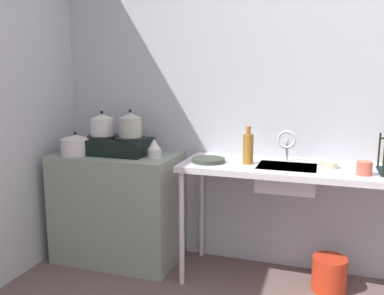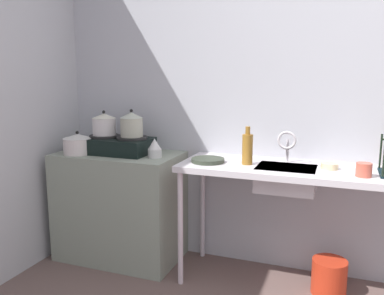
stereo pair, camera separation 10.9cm
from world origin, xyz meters
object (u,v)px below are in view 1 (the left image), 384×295
object	(u,v)px
pot_on_left_burner	(102,125)
bucket_on_floor	(329,274)
frying_pan	(208,160)
cup_by_rack	(364,168)
stove	(117,145)
pot_on_right_burner	(130,125)
percolator	(154,148)
pot_beside_stove	(76,145)
small_bowl_on_drainboard	(329,165)
sink_basin	(286,178)
faucet	(287,142)
bottle_by_sink	(248,148)

from	to	relation	value
pot_on_left_burner	bucket_on_floor	size ratio (longest dim) A/B	0.81
frying_pan	cup_by_rack	xyz separation A→B (m)	(0.97, -0.05, 0.03)
stove	pot_on_left_burner	distance (m)	0.19
pot_on_right_burner	percolator	xyz separation A→B (m)	(0.21, -0.04, -0.16)
bucket_on_floor	cup_by_rack	bearing A→B (deg)	-35.43
percolator	cup_by_rack	xyz separation A→B (m)	(1.37, -0.07, -0.03)
pot_beside_stove	frying_pan	world-z (taller)	pot_beside_stove
small_bowl_on_drainboard	bucket_on_floor	distance (m)	0.73
pot_beside_stove	sink_basin	distance (m)	1.52
pot_beside_stove	percolator	size ratio (longest dim) A/B	1.57
frying_pan	cup_by_rack	world-z (taller)	cup_by_rack
pot_on_left_burner	percolator	bearing A→B (deg)	-5.75
bucket_on_floor	faucet	bearing A→B (deg)	160.37
stove	sink_basin	bearing A→B (deg)	-0.97
pot_beside_stove	frying_pan	bearing A→B (deg)	3.70
stove	percolator	size ratio (longest dim) A/B	3.55
pot_beside_stove	sink_basin	xyz separation A→B (m)	(1.51, 0.11, -0.15)
pot_on_right_burner	cup_by_rack	world-z (taller)	pot_on_right_burner
bottle_by_sink	pot_on_left_burner	bearing A→B (deg)	178.42
small_bowl_on_drainboard	bottle_by_sink	bearing A→B (deg)	-174.46
stove	frying_pan	xyz separation A→B (m)	(0.73, -0.06, -0.05)
pot_beside_stove	cup_by_rack	world-z (taller)	pot_beside_stove
pot_on_right_burner	bucket_on_floor	size ratio (longest dim) A/B	0.88
frying_pan	faucet	bearing A→B (deg)	18.83
small_bowl_on_drainboard	frying_pan	bearing A→B (deg)	-173.94
percolator	bucket_on_floor	xyz separation A→B (m)	(1.22, 0.04, -0.78)
stove	pot_beside_stove	distance (m)	0.30
pot_beside_stove	bucket_on_floor	bearing A→B (deg)	3.80
pot_on_right_burner	pot_beside_stove	distance (m)	0.43
stove	small_bowl_on_drainboard	bearing A→B (deg)	0.73
bottle_by_sink	small_bowl_on_drainboard	bearing A→B (deg)	5.54
pot_on_right_burner	percolator	world-z (taller)	pot_on_right_burner
faucet	small_bowl_on_drainboard	xyz separation A→B (m)	(0.28, -0.09, -0.12)
percolator	stove	bearing A→B (deg)	172.19
pot_on_right_burner	bucket_on_floor	world-z (taller)	pot_on_right_burner
pot_beside_stove	cup_by_rack	bearing A→B (deg)	0.37
bucket_on_floor	pot_on_left_burner	bearing A→B (deg)	179.76
frying_pan	bottle_by_sink	world-z (taller)	bottle_by_sink
faucet	frying_pan	size ratio (longest dim) A/B	0.97
sink_basin	bucket_on_floor	xyz separation A→B (m)	(0.30, 0.01, -0.63)
sink_basin	bottle_by_sink	size ratio (longest dim) A/B	1.48
pot_on_left_burner	stove	bearing A→B (deg)	0.00
bucket_on_floor	pot_on_right_burner	bearing A→B (deg)	179.72
sink_basin	frying_pan	distance (m)	0.52
pot_on_left_burner	pot_beside_stove	bearing A→B (deg)	-140.00
pot_on_left_burner	frying_pan	xyz separation A→B (m)	(0.85, -0.06, -0.20)
stove	frying_pan	size ratio (longest dim) A/B	2.19
pot_on_left_burner	pot_beside_stove	world-z (taller)	pot_on_left_burner
pot_on_right_burner	pot_beside_stove	bearing A→B (deg)	-161.74
pot_on_left_burner	cup_by_rack	bearing A→B (deg)	-3.62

